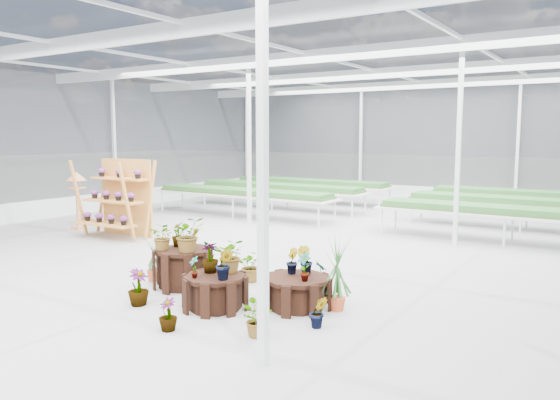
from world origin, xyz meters
The scene contains 10 objects.
ground_plane centered at (0.00, 0.00, 0.00)m, with size 24.00×24.00×0.00m, color gray.
greenhouse_shell centered at (0.00, 0.00, 2.25)m, with size 18.00×24.00×4.50m, color white, non-canonical shape.
steel_frame centered at (0.00, 0.00, 2.25)m, with size 18.00×24.00×4.50m, color silver, non-canonical shape.
nursery_benches centered at (0.00, 7.20, 0.42)m, with size 16.00×7.00×0.84m, color silver, non-canonical shape.
plinth_tall centered at (0.04, -2.12, 0.33)m, with size 0.98×0.98×0.67m, color black.
plinth_mid centered at (1.24, -2.72, 0.26)m, with size 0.97×0.97×0.51m, color black.
plinth_low centered at (2.24, -2.02, 0.24)m, with size 1.06×1.06×0.48m, color black.
shelf_rack centered at (-4.62, 0.38, 0.99)m, with size 1.88×0.99×1.99m, color #CB8537, non-canonical shape.
bird_table centered at (-6.40, 0.62, 0.80)m, with size 0.38×0.38×1.60m, color #D17A4A, non-canonical shape.
nursery_plants centered at (0.97, -2.11, 0.57)m, with size 3.99×3.15×1.30m.
Camera 1 is at (6.39, -8.90, 2.61)m, focal length 35.00 mm.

